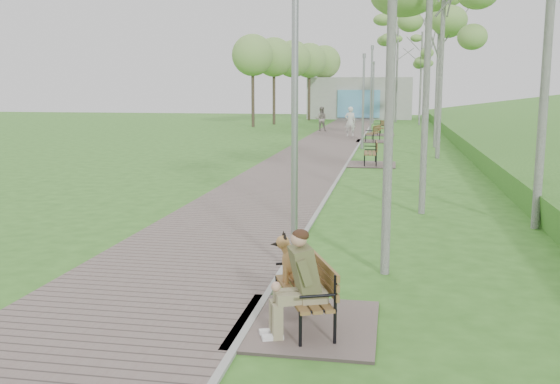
{
  "coord_description": "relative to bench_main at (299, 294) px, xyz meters",
  "views": [
    {
      "loc": [
        1.77,
        -11.77,
        3.08
      ],
      "look_at": [
        -0.3,
        -0.31,
        1.11
      ],
      "focal_mm": 40.0,
      "sensor_mm": 36.0,
      "label": 1
    }
  ],
  "objects": [
    {
      "name": "bench_far",
      "position": [
        0.26,
        33.39,
        -0.23
      ],
      "size": [
        1.88,
        2.09,
        1.16
      ],
      "color": "#74645E",
      "rests_on": "ground"
    },
    {
      "name": "pedestrian_far",
      "position": [
        -3.84,
        36.14,
        0.41
      ],
      "size": [
        0.85,
        0.67,
        1.72
      ],
      "primitive_type": "imported",
      "rotation": [
        0.0,
        0.0,
        3.17
      ],
      "color": "gray",
      "rests_on": "ground"
    },
    {
      "name": "lamp_post_far",
      "position": [
        -0.59,
        46.5,
        1.99
      ],
      "size": [
        0.2,
        0.2,
        5.21
      ],
      "color": "#919398",
      "rests_on": "ground"
    },
    {
      "name": "lamp_post_second",
      "position": [
        -0.36,
        23.9,
        1.75
      ],
      "size": [
        0.18,
        0.18,
        4.71
      ],
      "color": "#919398",
      "rests_on": "ground"
    },
    {
      "name": "birch_distant_a",
      "position": [
        1.34,
        48.58,
        7.26
      ],
      "size": [
        2.64,
        2.64,
        9.81
      ],
      "color": "silver",
      "rests_on": "ground"
    },
    {
      "name": "birch_distant_b",
      "position": [
        3.24,
        44.76,
        5.64
      ],
      "size": [
        2.23,
        2.23,
        7.75
      ],
      "color": "silver",
      "rests_on": "ground"
    },
    {
      "name": "pedestrian_near",
      "position": [
        -1.51,
        31.68,
        0.49
      ],
      "size": [
        0.74,
        0.53,
        1.88
      ],
      "primitive_type": "imported",
      "rotation": [
        0.0,
        0.0,
        3.27
      ],
      "color": "white",
      "rests_on": "ground"
    },
    {
      "name": "lamp_post_third",
      "position": [
        -0.31,
        33.62,
        2.23
      ],
      "size": [
        0.22,
        0.22,
        5.72
      ],
      "color": "#919398",
      "rests_on": "ground"
    },
    {
      "name": "bench_second",
      "position": [
        0.28,
        17.37,
        -0.22
      ],
      "size": [
        1.93,
        2.15,
        1.19
      ],
      "color": "#74645E",
      "rests_on": "ground"
    },
    {
      "name": "ground",
      "position": [
        -0.64,
        4.16,
        -0.45
      ],
      "size": [
        120.0,
        120.0,
        0.0
      ],
      "primitive_type": "plane",
      "color": "#356A22",
      "rests_on": "ground"
    },
    {
      "name": "birch_mid_c",
      "position": [
        3.3,
        25.49,
        6.93
      ],
      "size": [
        2.85,
        2.85,
        9.39
      ],
      "color": "silver",
      "rests_on": "ground"
    },
    {
      "name": "kerb",
      "position": [
        -0.64,
        25.66,
        -0.42
      ],
      "size": [
        0.1,
        67.0,
        0.05
      ],
      "primitive_type": "cube",
      "color": "#999993",
      "rests_on": "ground"
    },
    {
      "name": "birch_far_b",
      "position": [
        3.29,
        33.97,
        7.17
      ],
      "size": [
        2.66,
        2.66,
        9.7
      ],
      "color": "silver",
      "rests_on": "ground"
    },
    {
      "name": "lamp_post_near",
      "position": [
        -0.41,
        2.22,
        1.72
      ],
      "size": [
        0.18,
        0.18,
        4.64
      ],
      "color": "#919398",
      "rests_on": "ground"
    },
    {
      "name": "walkway",
      "position": [
        -2.39,
        25.66,
        -0.43
      ],
      "size": [
        3.5,
        67.0,
        0.04
      ],
      "primitive_type": "cube",
      "color": "#74645E",
      "rests_on": "ground"
    },
    {
      "name": "building_north",
      "position": [
        -2.14,
        55.13,
        1.55
      ],
      "size": [
        10.0,
        5.2,
        4.0
      ],
      "color": "#9E9E99",
      "rests_on": "ground"
    },
    {
      "name": "bench_third",
      "position": [
        0.02,
        28.38,
        -0.23
      ],
      "size": [
        1.89,
        2.1,
        1.16
      ],
      "color": "#74645E",
      "rests_on": "ground"
    },
    {
      "name": "bench_main",
      "position": [
        0.0,
        0.0,
        0.0
      ],
      "size": [
        1.82,
        2.03,
        1.59
      ],
      "color": "#74645E",
      "rests_on": "ground"
    },
    {
      "name": "birch_mid_a",
      "position": [
        3.08,
        20.3,
        5.92
      ],
      "size": [
        2.65,
        2.65,
        8.11
      ],
      "color": "silver",
      "rests_on": "ground"
    }
  ]
}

